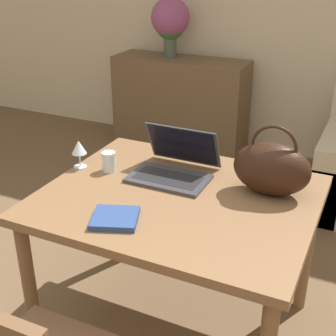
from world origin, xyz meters
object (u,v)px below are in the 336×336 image
object	(u,v)px
laptop	(175,162)
flower_vase	(170,21)
wine_glass	(79,148)
handbag	(272,168)
drinking_glass	(109,162)

from	to	relation	value
laptop	flower_vase	size ratio (longest dim) A/B	0.71
wine_glass	handbag	xyz separation A→B (m)	(0.91, 0.13, 0.02)
handbag	flower_vase	bearing A→B (deg)	125.13
wine_glass	flower_vase	distance (m)	2.23
laptop	handbag	size ratio (longest dim) A/B	1.08
laptop	flower_vase	world-z (taller)	flower_vase
laptop	handbag	distance (m)	0.46
handbag	flower_vase	size ratio (longest dim) A/B	0.66
handbag	flower_vase	distance (m)	2.48
drinking_glass	handbag	xyz separation A→B (m)	(0.76, 0.10, 0.07)
laptop	flower_vase	distance (m)	2.26
handbag	drinking_glass	bearing A→B (deg)	-172.16
drinking_glass	wine_glass	size ratio (longest dim) A/B	0.69
drinking_glass	flower_vase	world-z (taller)	flower_vase
drinking_glass	handbag	world-z (taller)	handbag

